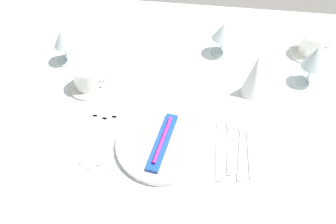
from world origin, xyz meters
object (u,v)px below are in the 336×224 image
(fork_outer, at_px, (109,133))
(wine_glass_right, at_px, (63,41))
(spoon_dessert, at_px, (242,144))
(fork_salad, at_px, (90,131))
(dinner_knife, at_px, (219,151))
(toothbrush_package, at_px, (163,141))
(wine_glass_centre, at_px, (223,33))
(napkin_folded, at_px, (255,75))
(fork_inner, at_px, (99,135))
(spoon_soup, at_px, (230,139))
(dinner_plate, at_px, (163,145))
(spoon_tea, at_px, (250,143))
(wine_glass_left, at_px, (315,59))
(coffee_cup_right, at_px, (87,76))
(coffee_cup_left, at_px, (313,43))

(fork_outer, relative_size, wine_glass_right, 1.68)
(spoon_dessert, bearing_deg, fork_salad, -178.67)
(dinner_knife, xyz_separation_m, spoon_dessert, (0.06, 0.03, -0.00))
(toothbrush_package, distance_m, wine_glass_centre, 0.48)
(toothbrush_package, relative_size, wine_glass_right, 1.65)
(fork_outer, xyz_separation_m, wine_glass_centre, (0.32, 0.43, 0.09))
(napkin_folded, bearing_deg, fork_inner, -151.69)
(toothbrush_package, height_order, fork_inner, toothbrush_package)
(spoon_soup, bearing_deg, wine_glass_centre, 95.84)
(fork_inner, xyz_separation_m, dinner_knife, (0.36, -0.01, -0.00))
(toothbrush_package, height_order, spoon_soup, toothbrush_package)
(dinner_plate, distance_m, napkin_folded, 0.37)
(fork_outer, height_order, spoon_dessert, spoon_dessert)
(fork_salad, distance_m, spoon_tea, 0.47)
(wine_glass_left, distance_m, wine_glass_right, 0.84)
(wine_glass_left, relative_size, napkin_folded, 0.94)
(toothbrush_package, distance_m, wine_glass_left, 0.56)
(fork_salad, relative_size, spoon_dessert, 1.04)
(spoon_soup, distance_m, coffee_cup_right, 0.50)
(dinner_knife, relative_size, wine_glass_left, 1.52)
(spoon_tea, bearing_deg, coffee_cup_right, 161.84)
(spoon_soup, bearing_deg, wine_glass_right, 153.77)
(spoon_dessert, bearing_deg, fork_inner, -177.09)
(fork_salad, xyz_separation_m, coffee_cup_right, (-0.05, 0.19, 0.04))
(coffee_cup_right, bearing_deg, wine_glass_centre, 28.87)
(wine_glass_left, bearing_deg, coffee_cup_right, -170.70)
(coffee_cup_right, relative_size, wine_glass_left, 0.75)
(dinner_plate, relative_size, fork_inner, 1.21)
(fork_salad, height_order, wine_glass_right, wine_glass_right)
(coffee_cup_left, xyz_separation_m, wine_glass_centre, (-0.32, -0.04, 0.04))
(fork_outer, xyz_separation_m, spoon_dessert, (0.39, 0.01, -0.00))
(toothbrush_package, xyz_separation_m, coffee_cup_left, (0.47, 0.49, 0.02))
(coffee_cup_left, relative_size, coffee_cup_right, 1.02)
(coffee_cup_right, relative_size, wine_glass_right, 0.84)
(spoon_dessert, xyz_separation_m, coffee_cup_right, (-0.51, 0.18, 0.04))
(dinner_plate, relative_size, fork_outer, 1.24)
(fork_inner, bearing_deg, fork_outer, 26.86)
(spoon_soup, bearing_deg, napkin_folded, 72.59)
(coffee_cup_right, xyz_separation_m, wine_glass_centre, (0.43, 0.24, 0.04))
(dinner_plate, distance_m, spoon_soup, 0.20)
(spoon_tea, relative_size, coffee_cup_left, 1.83)
(dinner_plate, bearing_deg, fork_outer, 169.71)
(fork_inner, bearing_deg, coffee_cup_left, 35.51)
(fork_salad, distance_m, coffee_cup_left, 0.84)
(spoon_soup, xyz_separation_m, coffee_cup_left, (0.28, 0.44, 0.04))
(fork_inner, height_order, wine_glass_centre, wine_glass_centre)
(spoon_tea, relative_size, wine_glass_left, 1.41)
(spoon_tea, distance_m, napkin_folded, 0.23)
(wine_glass_centre, bearing_deg, fork_salad, -131.23)
(spoon_dessert, distance_m, coffee_cup_right, 0.54)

